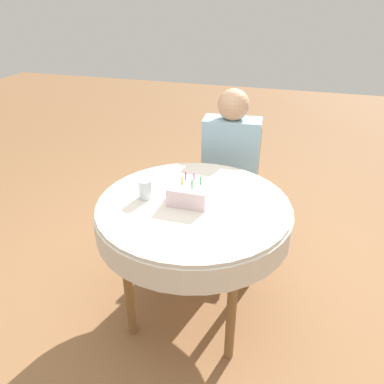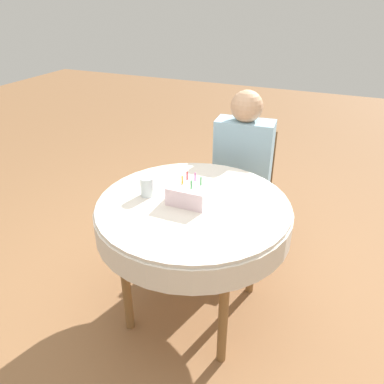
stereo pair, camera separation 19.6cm
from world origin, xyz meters
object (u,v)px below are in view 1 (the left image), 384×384
Objects in this scene: chair at (230,181)px; birthday_cake at (191,192)px; person at (230,156)px; drinking_glass at (145,189)px.

birthday_cake is (-0.05, -0.87, 0.35)m from chair.
person is 0.79m from birthday_cake.
chair is at bearing 86.45° from birthday_cake.
birthday_cake is 0.25m from drinking_glass.
chair is 4.06× the size of birthday_cake.
drinking_glass is at bearing -112.73° from chair.
birthday_cake is at bearing 10.82° from drinking_glass.
person is 11.03× the size of drinking_glass.
person is at bearing 69.74° from drinking_glass.
person reaches higher than birthday_cake.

